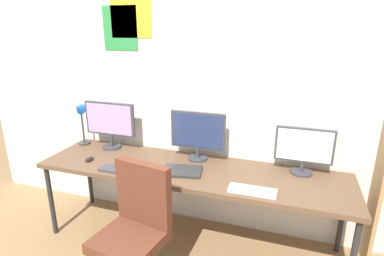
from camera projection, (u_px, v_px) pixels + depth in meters
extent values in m
cube|color=silver|center=(205.00, 95.00, 2.87)|extent=(5.05, 0.10, 2.60)
cube|color=#287F3D|center=(120.00, 28.00, 2.89)|extent=(0.36, 0.01, 0.40)
cube|color=gold|center=(131.00, 16.00, 2.82)|extent=(0.41, 0.01, 0.39)
cube|color=brown|center=(190.00, 171.00, 2.67)|extent=(2.65, 0.68, 0.04)
cylinder|color=#262628|center=(51.00, 201.00, 2.91)|extent=(0.04, 0.04, 0.70)
cylinder|color=#262628|center=(89.00, 174.00, 3.43)|extent=(0.04, 0.04, 0.70)
cylinder|color=#262628|center=(342.00, 217.00, 2.66)|extent=(0.04, 0.04, 0.70)
cube|color=#9E7A4C|center=(383.00, 162.00, 2.37)|extent=(0.03, 0.28, 1.83)
cube|color=#592D1E|center=(129.00, 241.00, 2.18)|extent=(0.51, 0.51, 0.08)
cube|color=#592D1E|center=(144.00, 193.00, 2.25)|extent=(0.45, 0.15, 0.48)
cylinder|color=#38383D|center=(112.00, 147.00, 3.12)|extent=(0.18, 0.18, 0.02)
cylinder|color=#38383D|center=(111.00, 140.00, 3.10)|extent=(0.03, 0.03, 0.12)
cube|color=#38383D|center=(110.00, 119.00, 3.04)|extent=(0.53, 0.03, 0.33)
cube|color=#B28CE5|center=(109.00, 119.00, 3.02)|extent=(0.48, 0.01, 0.29)
cylinder|color=#38383D|center=(198.00, 158.00, 2.85)|extent=(0.18, 0.18, 0.02)
cylinder|color=#38383D|center=(198.00, 153.00, 2.83)|extent=(0.03, 0.03, 0.09)
cube|color=#38383D|center=(198.00, 130.00, 2.77)|extent=(0.50, 0.03, 0.34)
cube|color=navy|center=(197.00, 131.00, 2.76)|extent=(0.46, 0.01, 0.30)
cylinder|color=#38383D|center=(301.00, 172.00, 2.58)|extent=(0.18, 0.18, 0.02)
cylinder|color=#38383D|center=(302.00, 166.00, 2.56)|extent=(0.03, 0.03, 0.08)
cube|color=#38383D|center=(304.00, 145.00, 2.51)|extent=(0.46, 0.03, 0.29)
cube|color=white|center=(304.00, 146.00, 2.50)|extent=(0.42, 0.01, 0.26)
cylinder|color=#333333|center=(85.00, 143.00, 3.22)|extent=(0.11, 0.11, 0.02)
cylinder|color=#333333|center=(83.00, 125.00, 3.16)|extent=(0.02, 0.02, 0.37)
cone|color=blue|center=(79.00, 108.00, 3.07)|extent=(0.11, 0.13, 0.14)
cube|color=#38383D|center=(118.00, 170.00, 2.62)|extent=(0.32, 0.13, 0.02)
cube|color=silver|center=(252.00, 191.00, 2.28)|extent=(0.35, 0.13, 0.02)
ellipsoid|color=black|center=(89.00, 159.00, 2.81)|extent=(0.06, 0.10, 0.03)
cube|color=#2D2D2D|center=(182.00, 171.00, 2.59)|extent=(0.36, 0.28, 0.02)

